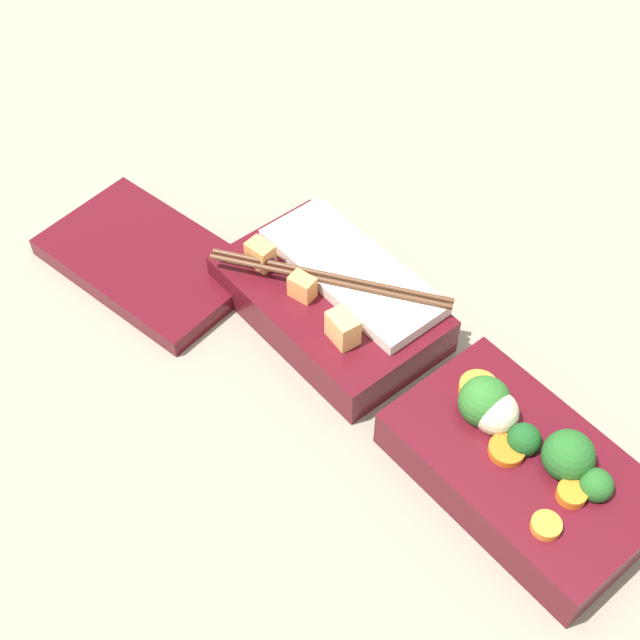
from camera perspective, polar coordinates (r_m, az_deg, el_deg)
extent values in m
plane|color=gray|center=(0.79, 6.77, -4.59)|extent=(3.00, 3.00, 0.00)
cube|color=#510F19|center=(0.74, 12.76, -9.33)|extent=(0.21, 0.13, 0.04)
sphere|color=#19511E|center=(0.72, 13.12, -7.31)|extent=(0.03, 0.03, 0.03)
sphere|color=#236023|center=(0.71, 17.25, -10.07)|extent=(0.03, 0.03, 0.03)
sphere|color=#236023|center=(0.72, 15.60, -8.36)|extent=(0.04, 0.04, 0.04)
sphere|color=#2D7028|center=(0.73, 10.40, -5.23)|extent=(0.04, 0.04, 0.04)
cylinder|color=orange|center=(0.72, 11.86, -8.14)|extent=(0.03, 0.03, 0.01)
cylinder|color=orange|center=(0.71, 15.81, -10.64)|extent=(0.02, 0.02, 0.01)
cylinder|color=orange|center=(0.69, 14.27, -12.62)|extent=(0.03, 0.03, 0.01)
cylinder|color=orange|center=(0.75, 10.11, -4.30)|extent=(0.04, 0.04, 0.01)
sphere|color=beige|center=(0.73, 11.40, -5.69)|extent=(0.04, 0.04, 0.04)
cube|color=#510F19|center=(0.82, 0.60, 1.06)|extent=(0.21, 0.13, 0.04)
cube|color=silver|center=(0.82, 2.05, 3.16)|extent=(0.18, 0.07, 0.01)
cube|color=#EAB266|center=(0.76, 1.47, -0.52)|extent=(0.03, 0.02, 0.03)
cube|color=#F4A356|center=(0.80, -1.14, 2.13)|extent=(0.03, 0.02, 0.02)
cube|color=#F4A356|center=(0.82, -3.84, 4.20)|extent=(0.03, 0.02, 0.03)
sphere|color=#4C1E4C|center=(0.82, -3.50, 3.75)|extent=(0.02, 0.02, 0.02)
cylinder|color=#56331E|center=(0.80, 0.69, 2.87)|extent=(0.19, 0.13, 0.01)
cylinder|color=#56331E|center=(0.80, 0.56, 2.52)|extent=(0.19, 0.13, 0.01)
cube|color=#510F19|center=(0.89, -10.96, 3.77)|extent=(0.22, 0.16, 0.02)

